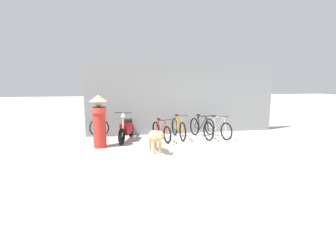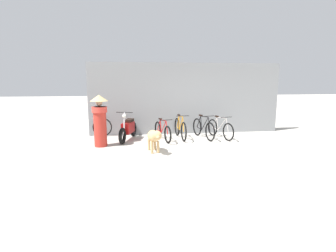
# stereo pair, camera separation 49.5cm
# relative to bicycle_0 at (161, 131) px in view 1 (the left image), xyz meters

# --- Properties ---
(ground_plane) EXTENTS (60.00, 60.00, 0.00)m
(ground_plane) POSITION_rel_bicycle_0_xyz_m (1.10, -1.94, -0.32)
(ground_plane) COLOR #ADA89E
(shop_wall_back) EXTENTS (7.62, 0.20, 2.79)m
(shop_wall_back) POSITION_rel_bicycle_0_xyz_m (1.10, 1.17, 1.07)
(shop_wall_back) COLOR gray
(shop_wall_back) RESTS_ON ground
(bicycle_0) EXTENTS (0.53, 1.60, 0.79)m
(bicycle_0) POSITION_rel_bicycle_0_xyz_m (0.00, 0.00, 0.00)
(bicycle_0) COLOR black
(bicycle_0) RESTS_ON ground
(bicycle_1) EXTENTS (0.46, 1.70, 0.89)m
(bicycle_1) POSITION_rel_bicycle_0_xyz_m (0.68, 0.21, 0.04)
(bicycle_1) COLOR black
(bicycle_1) RESTS_ON ground
(bicycle_2) EXTENTS (0.50, 1.68, 0.88)m
(bicycle_2) POSITION_rel_bicycle_0_xyz_m (1.53, 0.12, 0.04)
(bicycle_2) COLOR black
(bicycle_2) RESTS_ON ground
(bicycle_3) EXTENTS (0.56, 1.61, 0.84)m
(bicycle_3) POSITION_rel_bicycle_0_xyz_m (2.14, 0.06, 0.02)
(bicycle_3) COLOR black
(bicycle_3) RESTS_ON ground
(motorcycle) EXTENTS (0.70, 1.81, 1.05)m
(motorcycle) POSITION_rel_bicycle_0_xyz_m (-1.21, 0.20, 0.08)
(motorcycle) COLOR black
(motorcycle) RESTS_ON ground
(stray_dog) EXTENTS (0.45, 1.19, 0.71)m
(stray_dog) POSITION_rel_bicycle_0_xyz_m (-0.43, -1.57, 0.15)
(stray_dog) COLOR tan
(stray_dog) RESTS_ON ground
(person_in_robes) EXTENTS (0.75, 0.75, 1.66)m
(person_in_robes) POSITION_rel_bicycle_0_xyz_m (-2.08, -0.60, 0.59)
(person_in_robes) COLOR #B72D23
(person_in_robes) RESTS_ON ground
(spare_tire_left) EXTENTS (0.72, 0.06, 0.72)m
(spare_tire_left) POSITION_rel_bicycle_0_xyz_m (-2.19, 0.91, 0.04)
(spare_tire_left) COLOR black
(spare_tire_left) RESTS_ON ground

